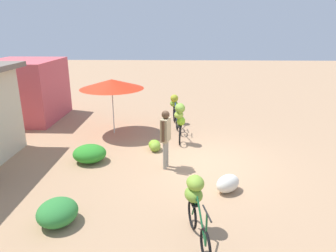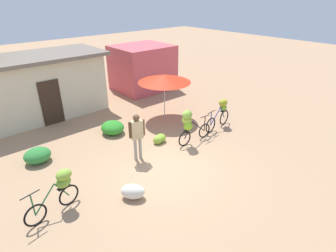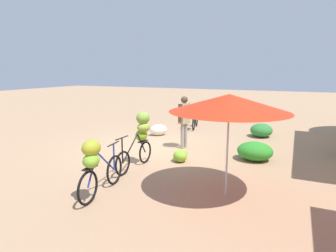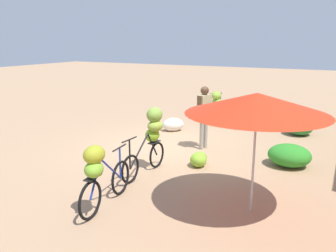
# 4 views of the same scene
# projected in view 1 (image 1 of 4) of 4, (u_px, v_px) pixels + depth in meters

# --- Properties ---
(ground_plane) EXTENTS (60.00, 60.00, 0.00)m
(ground_plane) POSITION_uv_depth(u_px,v_px,m) (200.00, 163.00, 9.41)
(ground_plane) COLOR tan
(shop_pink) EXTENTS (3.20, 2.80, 2.59)m
(shop_pink) POSITION_uv_depth(u_px,v_px,m) (26.00, 90.00, 13.52)
(shop_pink) COLOR #CE5059
(shop_pink) RESTS_ON ground
(hedge_bush_front_left) EXTENTS (0.91, 0.84, 0.52)m
(hedge_bush_front_left) POSITION_uv_depth(u_px,v_px,m) (57.00, 212.00, 6.44)
(hedge_bush_front_left) COLOR #2F7E36
(hedge_bush_front_left) RESTS_ON ground
(hedge_bush_front_right) EXTENTS (0.93, 1.01, 0.52)m
(hedge_bush_front_right) POSITION_uv_depth(u_px,v_px,m) (90.00, 154.00, 9.41)
(hedge_bush_front_right) COLOR #2D8B28
(hedge_bush_front_right) RESTS_ON ground
(market_umbrella) EXTENTS (2.38, 2.38, 2.10)m
(market_umbrella) POSITION_uv_depth(u_px,v_px,m) (112.00, 84.00, 11.45)
(market_umbrella) COLOR beige
(market_umbrella) RESTS_ON ground
(bicycle_leftmost) EXTENTS (1.57, 0.50, 1.19)m
(bicycle_leftmost) POSITION_uv_depth(u_px,v_px,m) (196.00, 201.00, 5.97)
(bicycle_leftmost) COLOR black
(bicycle_leftmost) RESTS_ON ground
(bicycle_near_pile) EXTENTS (1.70, 0.45, 1.46)m
(bicycle_near_pile) POSITION_uv_depth(u_px,v_px,m) (180.00, 118.00, 10.82)
(bicycle_near_pile) COLOR black
(bicycle_near_pile) RESTS_ON ground
(bicycle_center_loaded) EXTENTS (1.72, 0.44, 1.24)m
(bicycle_center_loaded) POSITION_uv_depth(u_px,v_px,m) (175.00, 107.00, 12.91)
(bicycle_center_loaded) COLOR black
(bicycle_center_loaded) RESTS_ON ground
(banana_pile_on_ground) EXTENTS (0.71, 0.55, 0.33)m
(banana_pile_on_ground) POSITION_uv_depth(u_px,v_px,m) (155.00, 146.00, 10.31)
(banana_pile_on_ground) COLOR #7CA333
(banana_pile_on_ground) RESTS_ON ground
(produce_sack) EXTENTS (0.80, 0.81, 0.44)m
(produce_sack) POSITION_uv_depth(u_px,v_px,m) (228.00, 183.00, 7.70)
(produce_sack) COLOR silver
(produce_sack) RESTS_ON ground
(person_vendor) EXTENTS (0.56, 0.30, 1.73)m
(person_vendor) POSITION_uv_depth(u_px,v_px,m) (166.00, 133.00, 8.76)
(person_vendor) COLOR gray
(person_vendor) RESTS_ON ground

